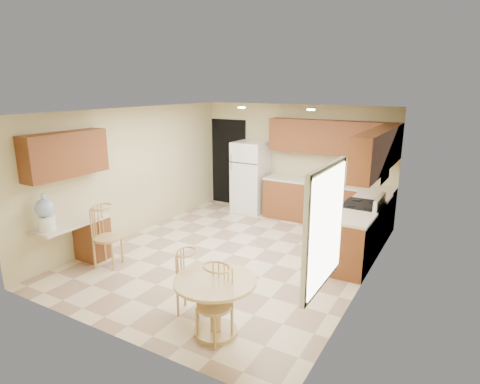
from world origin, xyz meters
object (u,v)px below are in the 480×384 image
Objects in this scene: dining_table at (215,299)px; water_crock at (45,214)px; stove at (361,228)px; chair_table_b at (210,300)px; chair_desk at (102,232)px; refrigerator at (250,177)px; chair_table_a at (186,278)px.

water_crock is (-3.03, -0.02, 0.56)m from dining_table.
water_crock is (-3.92, -3.30, 0.56)m from stove.
chair_table_b is 1.59× the size of water_crock.
chair_desk is 0.88m from water_crock.
refrigerator reaches higher than dining_table.
chair_desk is at bearing -98.77° from refrigerator.
chair_table_a is (-0.55, 0.17, 0.05)m from dining_table.
dining_table is 0.58m from chair_table_a.
water_crock is (-1.05, -4.52, 0.20)m from refrigerator.
chair_table_a is 1.49× the size of water_crock.
stove is 3.57m from chair_table_b.
refrigerator is at bearing -55.20° from chair_table_b.
refrigerator reaches higher than stove.
stove is 4.38m from chair_desk.
stove is (2.88, -1.22, -0.36)m from refrigerator.
chair_table_b is at bearing -74.66° from dining_table.
stove is 3.43m from chair_table_a.
chair_desk is at bearing -142.47° from stove.
refrigerator is at bearing -179.93° from chair_table_a.
stove reaches higher than chair_table_a.
stove reaches higher than chair_table_b.
refrigerator reaches higher than chair_table_a.
refrigerator is 1.63× the size of chair_desk.
refrigerator is 5.12m from chair_table_b.
chair_table_a is 0.70m from chair_table_b.
chair_table_b is (0.05, -0.18, 0.08)m from dining_table.
stove reaches higher than dining_table.
refrigerator is at bearing 152.46° from chair_desk.
refrigerator is 3.94m from chair_desk.
water_crock reaches higher than dining_table.
water_crock reaches higher than chair_table_a.
chair_table_a is at bearing 58.87° from chair_desk.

